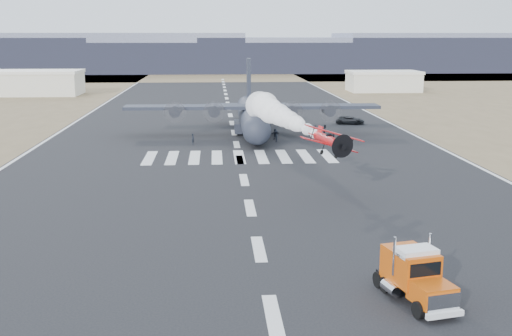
{
  "coord_description": "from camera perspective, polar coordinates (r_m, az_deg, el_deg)",
  "views": [
    {
      "loc": [
        -3.28,
        -34.81,
        16.1
      ],
      "look_at": [
        0.52,
        23.31,
        4.0
      ],
      "focal_mm": 45.0,
      "sensor_mm": 36.0,
      "label": 1
    }
  ],
  "objects": [
    {
      "name": "transport_aircraft",
      "position": [
        106.96,
        -0.38,
        4.75
      ],
      "size": [
        41.42,
        34.15,
        12.0
      ],
      "rotation": [
        0.0,
        0.0,
        -0.01
      ],
      "color": "black",
      "rests_on": "ground"
    },
    {
      "name": "ground",
      "position": [
        38.5,
        1.53,
        -12.99
      ],
      "size": [
        500.0,
        500.0,
        0.0
      ],
      "primitive_type": "plane",
      "color": "black",
      "rests_on": "ground"
    },
    {
      "name": "scrub_far",
      "position": [
        265.32,
        -3.06,
        8.24
      ],
      "size": [
        500.0,
        80.0,
        0.0
      ],
      "primitive_type": "cube",
      "color": "brown",
      "rests_on": "ground"
    },
    {
      "name": "crew_h",
      "position": [
        98.18,
        0.92,
        2.77
      ],
      "size": [
        0.64,
        0.87,
        1.62
      ],
      "primitive_type": "imported",
      "rotation": [
        0.0,
        0.0,
        1.77
      ],
      "color": "black",
      "rests_on": "ground"
    },
    {
      "name": "ridge_seg_d",
      "position": [
        294.99,
        -3.15,
        9.85
      ],
      "size": [
        150.0,
        50.0,
        13.0
      ],
      "primitive_type": "cube",
      "color": "slate",
      "rests_on": "ground"
    },
    {
      "name": "smoke_trail",
      "position": [
        87.3,
        1.32,
        5.16
      ],
      "size": [
        6.55,
        29.53,
        4.06
      ],
      "rotation": [
        0.0,
        0.0,
        0.15
      ],
      "color": "white"
    },
    {
      "name": "crew_c",
      "position": [
        98.7,
        1.8,
        2.86
      ],
      "size": [
        0.89,
        1.25,
        1.77
      ],
      "primitive_type": "imported",
      "rotation": [
        0.0,
        0.0,
        4.37
      ],
      "color": "black",
      "rests_on": "ground"
    },
    {
      "name": "aerobatic_biplane",
      "position": [
        63.89,
        6.58,
        2.47
      ],
      "size": [
        6.28,
        5.9,
        3.35
      ],
      "rotation": [
        0.0,
        0.3,
        0.15
      ],
      "color": "red"
    },
    {
      "name": "semi_truck",
      "position": [
        41.1,
        13.91,
        -9.17
      ],
      "size": [
        3.88,
        7.76,
        3.41
      ],
      "rotation": [
        0.0,
        0.0,
        0.23
      ],
      "color": "black",
      "rests_on": "ground"
    },
    {
      "name": "ridge_seg_c",
      "position": [
        301.3,
        -15.8,
        9.86
      ],
      "size": [
        150.0,
        50.0,
        17.0
      ],
      "primitive_type": "cube",
      "color": "slate",
      "rests_on": "ground"
    },
    {
      "name": "crew_d",
      "position": [
        98.19,
        6.88,
        2.72
      ],
      "size": [
        0.74,
        1.1,
        1.72
      ],
      "primitive_type": "imported",
      "rotation": [
        0.0,
        0.0,
        4.48
      ],
      "color": "black",
      "rests_on": "ground"
    },
    {
      "name": "crew_b",
      "position": [
        105.04,
        6.15,
        3.34
      ],
      "size": [
        0.98,
        1.0,
        1.78
      ],
      "primitive_type": "imported",
      "rotation": [
        0.0,
        0.0,
        0.82
      ],
      "color": "black",
      "rests_on": "ground"
    },
    {
      "name": "hangar_right",
      "position": [
        191.72,
        11.26,
        7.6
      ],
      "size": [
        20.5,
        12.5,
        5.9
      ],
      "color": "beige",
      "rests_on": "ground"
    },
    {
      "name": "crew_g",
      "position": [
        105.15,
        5.33,
        3.35
      ],
      "size": [
        0.74,
        0.66,
        1.72
      ],
      "primitive_type": "imported",
      "rotation": [
        0.0,
        0.0,
        0.25
      ],
      "color": "black",
      "rests_on": "ground"
    },
    {
      "name": "crew_e",
      "position": [
        102.32,
        5.56,
        3.08
      ],
      "size": [
        0.48,
        0.78,
        1.6
      ],
      "primitive_type": "imported",
      "rotation": [
        0.0,
        0.0,
        1.56
      ],
      "color": "black",
      "rests_on": "ground"
    },
    {
      "name": "ridge_seg_e",
      "position": [
        302.74,
        9.43,
        9.95
      ],
      "size": [
        150.0,
        50.0,
        15.0
      ],
      "primitive_type": "cube",
      "color": "slate",
      "rests_on": "ground"
    },
    {
      "name": "crew_a",
      "position": [
        96.58,
        -5.62,
        2.58
      ],
      "size": [
        0.5,
        0.61,
        1.65
      ],
      "primitive_type": "imported",
      "rotation": [
        0.0,
        0.0,
        1.56
      ],
      "color": "black",
      "rests_on": "ground"
    },
    {
      "name": "ridge_seg_f",
      "position": [
        323.63,
        20.88,
        9.63
      ],
      "size": [
        150.0,
        50.0,
        17.0
      ],
      "primitive_type": "cube",
      "color": "slate",
      "rests_on": "ground"
    },
    {
      "name": "support_vehicle",
      "position": [
        119.84,
        8.35,
        4.25
      ],
      "size": [
        5.69,
        3.45,
        1.48
      ],
      "primitive_type": "imported",
      "rotation": [
        0.0,
        0.0,
        1.37
      ],
      "color": "black",
      "rests_on": "ground"
    },
    {
      "name": "runway_markings",
      "position": [
        96.23,
        -1.74,
        2.1
      ],
      "size": [
        60.0,
        260.0,
        0.01
      ],
      "primitive_type": null,
      "color": "silver",
      "rests_on": "ground"
    },
    {
      "name": "hangar_left",
      "position": [
        186.73,
        -19.01,
        7.21
      ],
      "size": [
        24.5,
        14.5,
        6.7
      ],
      "color": "beige",
      "rests_on": "ground"
    },
    {
      "name": "crew_f",
      "position": [
        100.8,
        1.71,
        3.03
      ],
      "size": [
        1.66,
        1.04,
        1.71
      ],
      "primitive_type": "imported",
      "rotation": [
        0.0,
        0.0,
        3.5
      ],
      "color": "black",
      "rests_on": "ground"
    }
  ]
}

